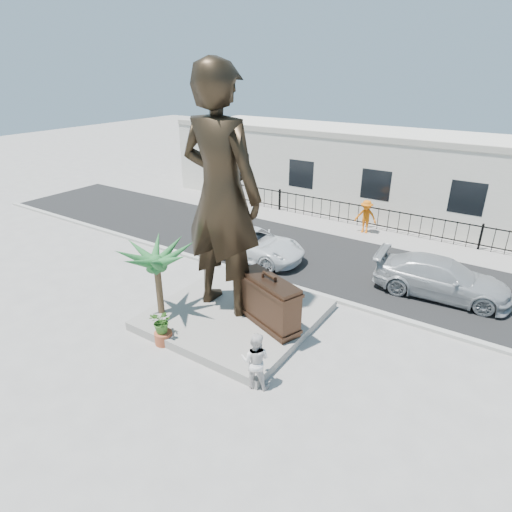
{
  "coord_description": "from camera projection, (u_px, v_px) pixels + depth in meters",
  "views": [
    {
      "loc": [
        7.09,
        -8.63,
        7.98
      ],
      "look_at": [
        0.0,
        2.0,
        2.3
      ],
      "focal_mm": 30.0,
      "sensor_mm": 36.0,
      "label": 1
    }
  ],
  "objects": [
    {
      "name": "suitcase",
      "position": [
        269.0,
        302.0,
        13.59
      ],
      "size": [
        2.44,
        1.51,
        1.64
      ],
      "primitive_type": "cube",
      "rotation": [
        0.0,
        0.0,
        -0.36
      ],
      "color": "#342116",
      "rests_on": "plinth"
    },
    {
      "name": "curb",
      "position": [
        291.0,
        287.0,
        16.79
      ],
      "size": [
        40.0,
        0.25,
        0.12
      ],
      "primitive_type": "cube",
      "color": "#A5A399",
      "rests_on": "ground"
    },
    {
      "name": "fence",
      "position": [
        368.0,
        217.0,
        22.88
      ],
      "size": [
        22.0,
        0.1,
        1.2
      ],
      "primitive_type": "cube",
      "color": "black",
      "rests_on": "ground"
    },
    {
      "name": "building",
      "position": [
        396.0,
        172.0,
        25.42
      ],
      "size": [
        28.0,
        7.0,
        4.4
      ],
      "primitive_type": "cube",
      "color": "silver",
      "rests_on": "ground"
    },
    {
      "name": "shrub",
      "position": [
        162.0,
        322.0,
        13.15
      ],
      "size": [
        0.72,
        0.63,
        0.77
      ],
      "primitive_type": "imported",
      "rotation": [
        0.0,
        0.0,
        0.05
      ],
      "color": "#356521",
      "rests_on": "planter"
    },
    {
      "name": "palm_tree",
      "position": [
        162.0,
        319.0,
        14.73
      ],
      "size": [
        1.8,
        1.8,
        3.2
      ],
      "primitive_type": null,
      "color": "#215D2A",
      "rests_on": "ground"
    },
    {
      "name": "plinth",
      "position": [
        236.0,
        315.0,
        14.73
      ],
      "size": [
        5.2,
        5.2,
        0.3
      ],
      "primitive_type": "cube",
      "color": "gray",
      "rests_on": "ground"
    },
    {
      "name": "ground",
      "position": [
        221.0,
        344.0,
        13.4
      ],
      "size": [
        100.0,
        100.0,
        0.0
      ],
      "primitive_type": "plane",
      "color": "#9E9991",
      "rests_on": "ground"
    },
    {
      "name": "worker",
      "position": [
        366.0,
        217.0,
        22.04
      ],
      "size": [
        1.18,
        0.76,
        1.74
      ],
      "primitive_type": "imported",
      "rotation": [
        0.0,
        0.0,
        0.11
      ],
      "color": "orange",
      "rests_on": "far_sidewalk"
    },
    {
      "name": "tourist",
      "position": [
        255.0,
        360.0,
        11.36
      ],
      "size": [
        0.96,
        0.86,
        1.65
      ],
      "primitive_type": "imported",
      "rotation": [
        0.0,
        0.0,
        3.48
      ],
      "color": "silver",
      "rests_on": "ground"
    },
    {
      "name": "street",
      "position": [
        329.0,
        258.0,
        19.48
      ],
      "size": [
        40.0,
        7.0,
        0.01
      ],
      "primitive_type": "cube",
      "color": "black",
      "rests_on": "ground"
    },
    {
      "name": "car_white",
      "position": [
        252.0,
        244.0,
        19.2
      ],
      "size": [
        4.92,
        2.41,
        1.35
      ],
      "primitive_type": "imported",
      "rotation": [
        0.0,
        0.0,
        1.61
      ],
      "color": "silver",
      "rests_on": "street"
    },
    {
      "name": "far_sidewalk",
      "position": [
        361.0,
        232.0,
        22.51
      ],
      "size": [
        40.0,
        2.5,
        0.02
      ],
      "primitive_type": "cube",
      "color": "#9E9991",
      "rests_on": "ground"
    },
    {
      "name": "statue",
      "position": [
        221.0,
        195.0,
        13.46
      ],
      "size": [
        2.93,
        1.94,
        7.97
      ],
      "primitive_type": "imported",
      "rotation": [
        0.0,
        0.0,
        3.13
      ],
      "color": "black",
      "rests_on": "plinth"
    },
    {
      "name": "car_silver",
      "position": [
        442.0,
        278.0,
        16.01
      ],
      "size": [
        5.05,
        2.38,
        1.42
      ],
      "primitive_type": "imported",
      "rotation": [
        0.0,
        0.0,
        1.65
      ],
      "color": "#A1A4A6",
      "rests_on": "street"
    },
    {
      "name": "planter",
      "position": [
        164.0,
        338.0,
        13.39
      ],
      "size": [
        0.56,
        0.56,
        0.4
      ],
      "primitive_type": "cylinder",
      "color": "#A0492A",
      "rests_on": "ground"
    }
  ]
}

